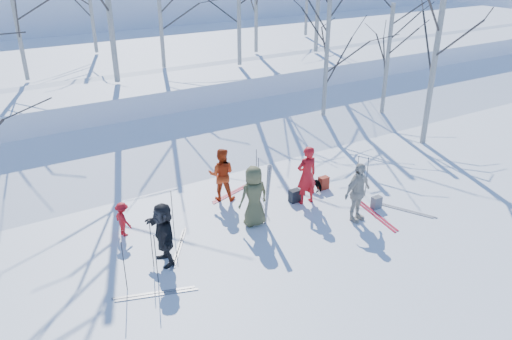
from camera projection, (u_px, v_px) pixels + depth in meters
ground at (284, 231)px, 14.00m from camera, size 120.00×120.00×0.00m
snow_ramp at (183, 146)px, 19.37m from camera, size 70.00×9.49×4.12m
snow_plateau at (106, 72)px, 26.78m from camera, size 70.00×18.00×2.20m
far_hill at (35, 10)px, 42.66m from camera, size 90.00×30.00×6.00m
skier_olive_center at (254, 196)px, 13.98m from camera, size 0.88×0.58×1.80m
skier_red_north at (307, 175)px, 15.14m from camera, size 0.71×0.48×1.87m
skier_redor_behind at (221, 174)px, 15.39m from camera, size 1.05×0.99×1.70m
skier_red_seated at (123, 219)px, 13.62m from camera, size 0.53×0.72×0.99m
skier_cream_east at (357, 192)px, 14.20m from camera, size 1.11×0.62×1.79m
skier_grey_west at (164, 234)px, 12.32m from camera, size 0.53×1.56×1.67m
dog at (315, 182)px, 16.20m from camera, size 0.46×0.70×0.54m
upright_ski_left at (267, 195)px, 13.93m from camera, size 0.08×0.16×1.90m
upright_ski_right at (268, 195)px, 13.96m from camera, size 0.14×0.23×1.89m
ski_pair_a at (155, 294)px, 11.49m from camera, size 1.31×2.02×0.02m
ski_pair_b at (377, 216)px, 14.74m from camera, size 0.79×1.96×0.02m
ski_pair_c at (403, 210)px, 15.09m from camera, size 1.75×2.06×0.02m
ski_pair_d at (234, 192)px, 16.14m from camera, size 1.34×2.02×0.02m
ski_pair_e at (179, 248)px, 13.22m from camera, size 1.94×2.08×0.02m
ski_pole_a at (367, 177)px, 15.65m from camera, size 0.02×0.02×1.34m
ski_pole_b at (357, 176)px, 15.74m from camera, size 0.02×0.02×1.34m
ski_pole_c at (124, 266)px, 11.36m from camera, size 0.02×0.02×1.34m
ski_pole_d at (152, 244)px, 12.19m from camera, size 0.02×0.02×1.34m
ski_pole_e at (256, 169)px, 16.23m from camera, size 0.02×0.02×1.34m
ski_pole_f at (156, 259)px, 11.63m from camera, size 0.02×0.02×1.34m
ski_pole_g at (258, 178)px, 15.61m from camera, size 0.02×0.02×1.34m
ski_pole_h at (173, 213)px, 13.60m from camera, size 0.02×0.02×1.34m
backpack_red at (324, 183)px, 16.31m from camera, size 0.32×0.22×0.42m
backpack_grey at (376, 202)px, 15.13m from camera, size 0.30×0.20×0.38m
backpack_dark at (295, 196)px, 15.51m from camera, size 0.34×0.24×0.40m
birch_plateau_b at (160, 13)px, 21.55m from camera, size 3.90×3.90×4.71m
birch_plateau_e at (90, 2)px, 24.60m from camera, size 4.02×4.02×4.88m
birch_plateau_h at (239, 5)px, 21.96m from camera, size 4.30×4.30×5.29m
birch_plateau_i at (256, 1)px, 24.65m from camera, size 4.12×4.12×5.03m
birch_plateau_j at (16, 21)px, 19.55m from camera, size 3.91×3.91×4.73m
birch_edge_b at (436, 50)px, 18.57m from camera, size 5.79×5.79×7.42m
birch_edge_c at (387, 65)px, 21.43m from camera, size 4.17×4.17×5.10m
birch_edge_e at (326, 67)px, 20.53m from camera, size 4.37×4.37×5.38m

